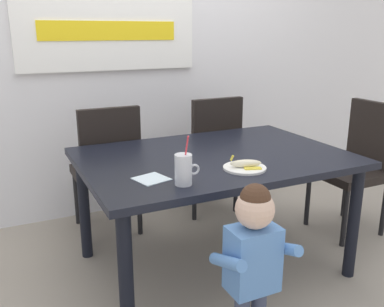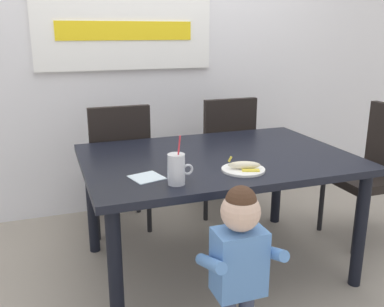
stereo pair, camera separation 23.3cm
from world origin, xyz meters
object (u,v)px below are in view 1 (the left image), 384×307
toddler_standing (253,252)px  snack_plate (245,168)px  dining_table (214,168)px  paper_napkin (151,179)px  peeled_banana (246,164)px  milk_cup (184,171)px  dining_chair_right (210,148)px  dining_chair_far (358,160)px  dining_chair_left (108,164)px

toddler_standing → snack_plate: (0.23, 0.45, 0.22)m
dining_table → paper_napkin: 0.56m
dining_table → paper_napkin: paper_napkin is taller
snack_plate → paper_napkin: 0.51m
peeled_banana → milk_cup: bearing=-170.1°
milk_cup → dining_chair_right: bearing=56.9°
dining_chair_far → milk_cup: (-1.59, -0.41, 0.26)m
dining_chair_far → peeled_banana: 1.26m
dining_table → dining_chair_far: (1.21, 0.02, -0.12)m
paper_napkin → milk_cup: bearing=-49.9°
snack_plate → paper_napkin: size_ratio=1.53×
dining_chair_far → toddler_standing: dining_chair_far is taller
paper_napkin → dining_chair_right: bearing=49.6°
toddler_standing → peeled_banana: size_ratio=4.79×
dining_chair_far → paper_napkin: bearing=-80.9°
dining_chair_far → paper_napkin: dining_chair_far is taller
dining_chair_left → dining_chair_far: 1.82m
dining_chair_left → snack_plate: bearing=115.2°
dining_chair_left → snack_plate: (0.49, -1.03, 0.20)m
dining_chair_right → dining_chair_far: 1.12m
dining_chair_left → milk_cup: bearing=94.9°
milk_cup → peeled_banana: 0.40m
dining_table → peeled_banana: size_ratio=8.92×
dining_chair_far → snack_plate: size_ratio=4.17×
toddler_standing → dining_table: bearing=74.4°
snack_plate → toddler_standing: bearing=-117.2°
dining_table → peeled_banana: 0.34m
peeled_banana → paper_napkin: size_ratio=1.17×
toddler_standing → paper_napkin: bearing=118.8°
dining_table → toddler_standing: size_ratio=1.86×
dining_chair_right → peeled_banana: bearing=71.7°
toddler_standing → paper_napkin: (-0.28, 0.51, 0.22)m
dining_table → milk_cup: size_ratio=6.28×
dining_chair_right → peeled_banana: 1.17m
dining_table → toddler_standing: 0.80m
toddler_standing → dining_chair_left: bearing=99.9°
dining_chair_far → peeled_banana: (-1.19, -0.34, 0.23)m
dining_chair_left → milk_cup: 1.14m
toddler_standing → peeled_banana: (0.23, 0.44, 0.24)m
milk_cup → snack_plate: size_ratio=1.08×
dining_chair_left → dining_table: bearing=123.0°
dining_chair_far → peeled_banana: size_ratio=5.49×
dining_table → paper_napkin: (-0.49, -0.25, 0.08)m
milk_cup → dining_chair_left: bearing=94.9°
dining_chair_right → paper_napkin: bearing=49.6°
dining_table → snack_plate: (0.02, -0.31, 0.09)m
dining_chair_far → dining_chair_right: bearing=-132.0°
peeled_banana → toddler_standing: bearing=-118.0°
paper_napkin → snack_plate: bearing=-6.7°
dining_chair_right → dining_table: bearing=63.7°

